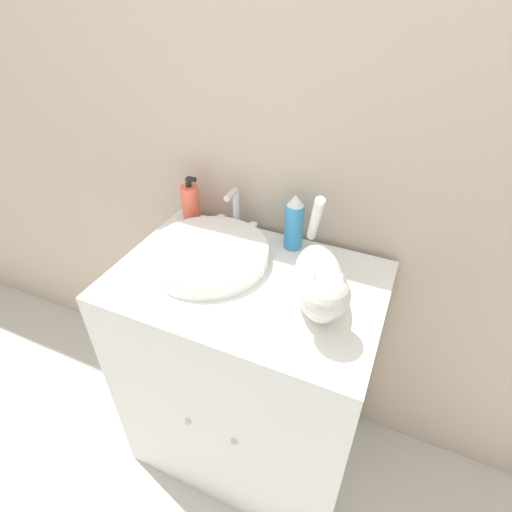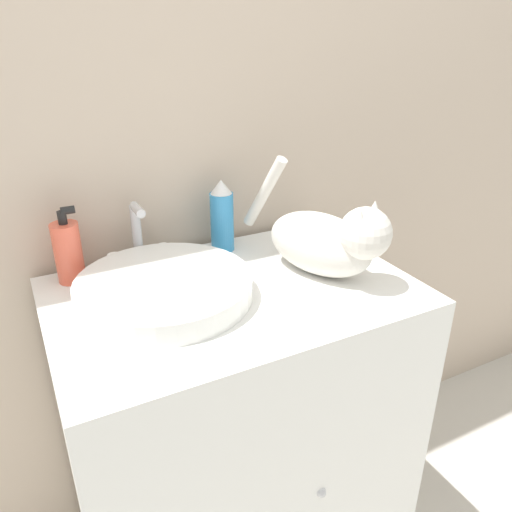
{
  "view_description": "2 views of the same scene",
  "coord_description": "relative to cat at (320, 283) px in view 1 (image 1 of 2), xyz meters",
  "views": [
    {
      "loc": [
        0.4,
        -0.56,
        1.68
      ],
      "look_at": [
        0.04,
        0.26,
        1.01
      ],
      "focal_mm": 28.0,
      "sensor_mm": 36.0,
      "label": 1
    },
    {
      "loc": [
        -0.41,
        -0.64,
        1.46
      ],
      "look_at": [
        0.04,
        0.24,
        1.0
      ],
      "focal_mm": 35.0,
      "sensor_mm": 36.0,
      "label": 2
    }
  ],
  "objects": [
    {
      "name": "sink_basin",
      "position": [
        -0.38,
        0.07,
        -0.07
      ],
      "size": [
        0.39,
        0.39,
        0.05
      ],
      "color": "white",
      "rests_on": "vanity_cabinet"
    },
    {
      "name": "vanity_cabinet",
      "position": [
        -0.23,
        0.03,
        -0.55
      ],
      "size": [
        0.82,
        0.56,
        0.91
      ],
      "color": "white",
      "rests_on": "ground_plane"
    },
    {
      "name": "wall_back",
      "position": [
        -0.23,
        0.35,
        0.25
      ],
      "size": [
        6.0,
        0.05,
        2.5
      ],
      "color": "#C6B29E",
      "rests_on": "ground_plane"
    },
    {
      "name": "ground_plane",
      "position": [
        -0.23,
        -0.24,
        -1.0
      ],
      "size": [
        8.0,
        8.0,
        0.0
      ],
      "primitive_type": "plane",
      "color": "beige"
    },
    {
      "name": "spray_bottle",
      "position": [
        -0.16,
        0.25,
        0.0
      ],
      "size": [
        0.06,
        0.06,
        0.19
      ],
      "color": "#338CCC",
      "rests_on": "vanity_cabinet"
    },
    {
      "name": "faucet",
      "position": [
        -0.38,
        0.27,
        -0.03
      ],
      "size": [
        0.16,
        0.08,
        0.16
      ],
      "color": "silver",
      "rests_on": "vanity_cabinet"
    },
    {
      "name": "cat",
      "position": [
        0.0,
        0.0,
        0.0
      ],
      "size": [
        0.24,
        0.41,
        0.27
      ],
      "rotation": [
        0.0,
        0.0,
        -1.17
      ],
      "color": "silver",
      "rests_on": "vanity_cabinet"
    },
    {
      "name": "soap_bottle",
      "position": [
        -0.55,
        0.25,
        -0.02
      ],
      "size": [
        0.06,
        0.06,
        0.18
      ],
      "color": "#EF6047",
      "rests_on": "vanity_cabinet"
    }
  ]
}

